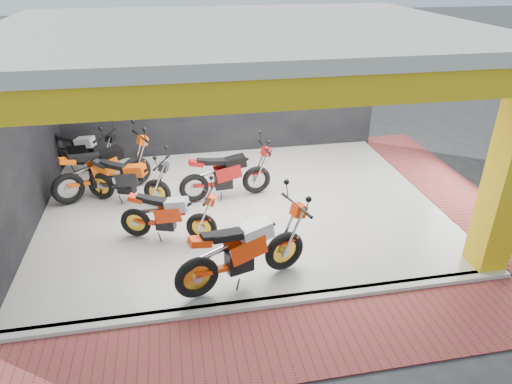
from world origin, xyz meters
The scene contains 17 objects.
ground centered at (0.00, 0.00, 0.00)m, with size 80.00×80.00×0.00m, color #2D2D30.
showroom_floor centered at (0.00, 2.00, 0.05)m, with size 8.00×6.00×0.10m, color white.
showroom_ceiling centered at (0.00, 2.00, 3.60)m, with size 8.40×6.40×0.20m, color beige.
back_wall centered at (0.00, 5.10, 1.75)m, with size 8.20×0.20×3.50m, color black.
left_wall centered at (-4.10, 2.00, 1.75)m, with size 0.20×6.20×3.50m, color black.
corner_column centered at (3.75, -0.75, 1.75)m, with size 0.50×0.50×3.50m, color gold.
header_beam_front centered at (0.00, -1.00, 3.30)m, with size 8.40×0.30×0.40m, color gold.
header_beam_right centered at (4.00, 2.00, 3.30)m, with size 0.30×6.40×0.40m, color gold.
floor_kerb centered at (0.00, -1.02, 0.05)m, with size 8.00×0.20×0.10m, color white.
paver_front centered at (0.00, -1.80, 0.01)m, with size 9.00×1.40×0.03m, color maroon.
paver_right centered at (4.80, 2.00, 0.01)m, with size 1.40×7.00×0.03m, color maroon.
moto_hero centered at (0.35, -0.31, 0.81)m, with size 2.33×0.86×1.42m, color #F63A0A, non-canonical shape.
moto_row_a centered at (-0.91, 0.78, 0.68)m, with size 1.90×0.71×1.16m, color #F9340A, non-canonical shape.
moto_row_b centered at (0.41, 2.45, 0.74)m, with size 2.10×0.78×1.28m, color #AD1212, non-canonical shape.
moto_row_c centered at (-1.70, 2.29, 0.70)m, with size 1.97×0.73×1.21m, color black, non-canonical shape.
moto_row_d centered at (-2.16, 3.31, 0.80)m, with size 2.28×0.84×1.39m, color #FD5A0A, non-canonical shape.
moto_row_e centered at (-2.89, 4.08, 0.72)m, with size 2.03×0.75×1.24m, color black, non-canonical shape.
Camera 1 is at (-1.23, -6.26, 4.75)m, focal length 32.00 mm.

